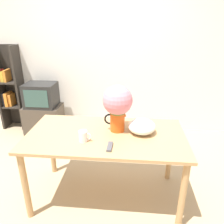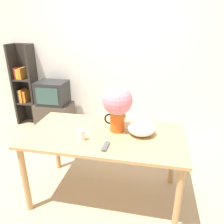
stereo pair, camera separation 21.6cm
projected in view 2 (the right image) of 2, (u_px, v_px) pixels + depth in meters
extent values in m
plane|color=tan|center=(87.00, 191.00, 2.51)|extent=(12.00, 12.00, 0.00)
cube|color=silver|center=(115.00, 55.00, 3.59)|extent=(8.00, 0.05, 2.60)
cube|color=tan|center=(105.00, 135.00, 2.17)|extent=(1.56, 0.83, 0.03)
cylinder|color=tan|center=(25.00, 180.00, 2.13)|extent=(0.06, 0.06, 0.74)
cylinder|color=tan|center=(178.00, 202.00, 1.86)|extent=(0.06, 0.06, 0.74)
cylinder|color=tan|center=(56.00, 143.00, 2.78)|extent=(0.06, 0.06, 0.74)
cylinder|color=tan|center=(173.00, 156.00, 2.51)|extent=(0.06, 0.06, 0.74)
cylinder|color=#E05619|center=(117.00, 121.00, 2.19)|extent=(0.15, 0.15, 0.22)
cone|color=#E05619|center=(124.00, 114.00, 2.15)|extent=(0.05, 0.05, 0.06)
torus|color=black|center=(110.00, 119.00, 2.20)|extent=(0.12, 0.02, 0.12)
sphere|color=#3D7033|center=(117.00, 105.00, 2.13)|extent=(0.22, 0.22, 0.22)
sphere|color=pink|center=(118.00, 100.00, 2.11)|extent=(0.29, 0.29, 0.29)
cylinder|color=white|center=(81.00, 135.00, 2.04)|extent=(0.08, 0.08, 0.11)
torus|color=white|center=(85.00, 135.00, 2.03)|extent=(0.07, 0.01, 0.07)
ellipsoid|color=white|center=(141.00, 128.00, 2.13)|extent=(0.27, 0.27, 0.14)
cube|color=#4C4C51|center=(106.00, 146.00, 1.93)|extent=(0.04, 0.15, 0.02)
cube|color=#4C4238|center=(55.00, 117.00, 3.84)|extent=(0.60, 0.41, 0.50)
cube|color=black|center=(53.00, 93.00, 3.67)|extent=(0.49, 0.40, 0.39)
cube|color=#33514C|center=(47.00, 97.00, 3.49)|extent=(0.38, 0.01, 0.28)
cube|color=#2D2823|center=(16.00, 85.00, 4.00)|extent=(0.04, 0.28, 1.46)
cube|color=#2D2823|center=(34.00, 86.00, 3.93)|extent=(0.04, 0.28, 1.46)
cube|color=#2D2823|center=(29.00, 84.00, 4.08)|extent=(0.40, 0.01, 1.46)
cube|color=#2D2823|center=(28.00, 102.00, 4.09)|extent=(0.33, 0.26, 0.03)
cube|color=black|center=(21.00, 95.00, 4.05)|extent=(0.04, 0.17, 0.23)
cube|color=orange|center=(23.00, 95.00, 4.04)|extent=(0.05, 0.22, 0.24)
cube|color=orange|center=(26.00, 96.00, 4.04)|extent=(0.05, 0.17, 0.21)
cube|color=#2D2823|center=(24.00, 79.00, 3.92)|extent=(0.33, 0.26, 0.03)
cube|color=#B72D28|center=(17.00, 73.00, 3.89)|extent=(0.04, 0.16, 0.20)
cube|color=gold|center=(20.00, 74.00, 3.89)|extent=(0.06, 0.18, 0.17)
cube|color=orange|center=(22.00, 73.00, 3.87)|extent=(0.04, 0.19, 0.20)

